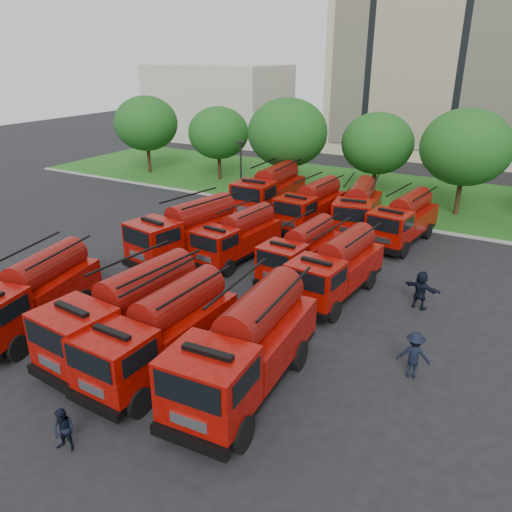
{
  "coord_description": "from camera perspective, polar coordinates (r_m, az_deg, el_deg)",
  "views": [
    {
      "loc": [
        10.91,
        -16.79,
        11.69
      ],
      "look_at": [
        -1.05,
        4.06,
        1.8
      ],
      "focal_mm": 35.0,
      "sensor_mm": 36.0,
      "label": 1
    }
  ],
  "objects": [
    {
      "name": "firefighter_2",
      "position": [
        18.62,
        -1.9,
        -16.53
      ],
      "size": [
        0.83,
        1.14,
        1.73
      ],
      "primitive_type": "imported",
      "rotation": [
        0.0,
        0.0,
        1.3
      ],
      "color": "#97240B",
      "rests_on": "ground"
    },
    {
      "name": "tree_4",
      "position": [
        40.12,
        22.87,
        11.37
      ],
      "size": [
        6.55,
        6.55,
        8.01
      ],
      "color": "#382314",
      "rests_on": "ground"
    },
    {
      "name": "ground",
      "position": [
        23.19,
        -2.77,
        -7.94
      ],
      "size": [
        140.0,
        140.0,
        0.0
      ],
      "primitive_type": "plane",
      "color": "black",
      "rests_on": "ground"
    },
    {
      "name": "tree_1",
      "position": [
        48.57,
        -4.31,
        13.84
      ],
      "size": [
        5.71,
        5.71,
        6.98
      ],
      "color": "#382314",
      "rests_on": "ground"
    },
    {
      "name": "fire_truck_0",
      "position": [
        24.6,
        -24.11,
        -3.87
      ],
      "size": [
        3.86,
        7.47,
        3.24
      ],
      "rotation": [
        0.0,
        0.0,
        0.21
      ],
      "color": "black",
      "rests_on": "ground"
    },
    {
      "name": "firefighter_4",
      "position": [
        26.43,
        -18.63,
        -5.16
      ],
      "size": [
        0.97,
        0.84,
        1.68
      ],
      "primitive_type": "imported",
      "rotation": [
        0.0,
        0.0,
        2.7
      ],
      "color": "black",
      "rests_on": "ground"
    },
    {
      "name": "fire_truck_3",
      "position": [
        18.33,
        -1.09,
        -10.29
      ],
      "size": [
        3.3,
        8.03,
        3.58
      ],
      "rotation": [
        0.0,
        0.0,
        0.07
      ],
      "color": "black",
      "rests_on": "ground"
    },
    {
      "name": "lawn",
      "position": [
        45.67,
        15.12,
        6.83
      ],
      "size": [
        70.0,
        16.0,
        0.12
      ],
      "primitive_type": "cube",
      "color": "#194312",
      "rests_on": "ground"
    },
    {
      "name": "tree_2",
      "position": [
        43.18,
        3.62,
        13.88
      ],
      "size": [
        6.72,
        6.72,
        8.22
      ],
      "color": "#382314",
      "rests_on": "ground"
    },
    {
      "name": "lamp_post_0",
      "position": [
        40.87,
        -1.74,
        9.92
      ],
      "size": [
        0.6,
        0.25,
        5.11
      ],
      "color": "black",
      "rests_on": "ground"
    },
    {
      "name": "curb",
      "position": [
        38.18,
        11.81,
        4.16
      ],
      "size": [
        70.0,
        0.3,
        0.14
      ],
      "primitive_type": "cube",
      "color": "gray",
      "rests_on": "ground"
    },
    {
      "name": "fire_truck_1",
      "position": [
        21.34,
        -14.45,
        -6.19
      ],
      "size": [
        3.28,
        7.79,
        3.46
      ],
      "rotation": [
        0.0,
        0.0,
        -0.08
      ],
      "color": "black",
      "rests_on": "ground"
    },
    {
      "name": "fire_truck_8",
      "position": [
        38.51,
        1.59,
        7.48
      ],
      "size": [
        3.1,
        7.96,
        3.58
      ],
      "rotation": [
        0.0,
        0.0,
        0.03
      ],
      "color": "black",
      "rests_on": "ground"
    },
    {
      "name": "fire_truck_4",
      "position": [
        30.14,
        -7.87,
        2.86
      ],
      "size": [
        3.91,
        7.91,
        3.45
      ],
      "rotation": [
        0.0,
        0.0,
        -0.18
      ],
      "color": "black",
      "rests_on": "ground"
    },
    {
      "name": "firefighter_1",
      "position": [
        17.97,
        -20.73,
        -19.99
      ],
      "size": [
        0.82,
        0.58,
        1.54
      ],
      "primitive_type": "imported",
      "rotation": [
        0.0,
        0.0,
        0.24
      ],
      "color": "black",
      "rests_on": "ground"
    },
    {
      "name": "fire_truck_11",
      "position": [
        33.8,
        16.49,
        4.03
      ],
      "size": [
        3.22,
        7.17,
        3.15
      ],
      "rotation": [
        0.0,
        0.0,
        -0.12
      ],
      "color": "black",
      "rests_on": "ground"
    },
    {
      "name": "tree_3",
      "position": [
        43.07,
        13.7,
        12.38
      ],
      "size": [
        5.88,
        5.88,
        7.19
      ],
      "color": "#382314",
      "rests_on": "ground"
    },
    {
      "name": "fire_truck_9",
      "position": [
        35.66,
        6.34,
        5.78
      ],
      "size": [
        2.92,
        7.12,
        3.18
      ],
      "rotation": [
        0.0,
        0.0,
        -0.06
      ],
      "color": "black",
      "rests_on": "ground"
    },
    {
      "name": "side_building",
      "position": [
        73.58,
        -4.27,
        17.08
      ],
      "size": [
        18.0,
        12.0,
        10.0
      ],
      "primitive_type": "cube",
      "color": "#AEAA9A",
      "rests_on": "ground"
    },
    {
      "name": "fire_truck_5",
      "position": [
        29.78,
        -2.05,
        2.28
      ],
      "size": [
        2.85,
        6.61,
        2.92
      ],
      "rotation": [
        0.0,
        0.0,
        -0.1
      ],
      "color": "black",
      "rests_on": "ground"
    },
    {
      "name": "tree_0",
      "position": [
        52.62,
        -12.45,
        14.57
      ],
      "size": [
        6.3,
        6.3,
        7.7
      ],
      "color": "#382314",
      "rests_on": "ground"
    },
    {
      "name": "firefighter_3",
      "position": [
        20.82,
        17.28,
        -12.96
      ],
      "size": [
        1.35,
        0.86,
        1.93
      ],
      "primitive_type": "imported",
      "rotation": [
        0.0,
        0.0,
        3.33
      ],
      "color": "black",
      "rests_on": "ground"
    },
    {
      "name": "fire_truck_2",
      "position": [
        19.84,
        -10.73,
        -8.45
      ],
      "size": [
        2.83,
        7.3,
        3.29
      ],
      "rotation": [
        0.0,
        0.0,
        -0.03
      ],
      "color": "black",
      "rests_on": "ground"
    },
    {
      "name": "fire_truck_10",
      "position": [
        35.25,
        11.58,
        5.35
      ],
      "size": [
        3.75,
        7.54,
        3.28
      ],
      "rotation": [
        0.0,
        0.0,
        0.18
      ],
      "color": "black",
      "rests_on": "ground"
    },
    {
      "name": "fire_truck_6",
      "position": [
        27.73,
        5.21,
        0.6
      ],
      "size": [
        2.62,
        6.46,
        2.89
      ],
      "rotation": [
        0.0,
        0.0,
        -0.06
      ],
      "color": "black",
      "rests_on": "ground"
    },
    {
      "name": "fire_truck_7",
      "position": [
        25.49,
        9.24,
        -1.31
      ],
      "size": [
        2.98,
        7.07,
        3.14
      ],
      "rotation": [
        0.0,
        0.0,
        -0.08
      ],
      "color": "black",
      "rests_on": "ground"
    },
    {
      "name": "apartment_building",
      "position": [
        65.35,
        23.72,
        21.35
      ],
      "size": [
        30.0,
        14.18,
        25.0
      ],
      "color": "#C1B88F",
      "rests_on": "ground"
    },
    {
      "name": "firefighter_5",
      "position": [
        25.92,
        18.05,
        -5.65
      ],
      "size": [
        1.93,
        1.13,
        1.95
      ],
      "primitive_type": "imported",
      "rotation": [
        0.0,
        0.0,
        2.94
      ],
      "color": "black",
      "rests_on": "ground"
    },
    {
      "name": "firefighter_0",
      "position": [
        19.03,
        -15.98,
        -16.55
      ],
      "size": [
        0.85,
        0.8,
        1.89
      ],
      "primitive_type": "imported",
      "rotation": [
        0.0,
        0.0,
        0.59
      ],
      "color": "#97240B",
      "rests_on": "ground"
    }
  ]
}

